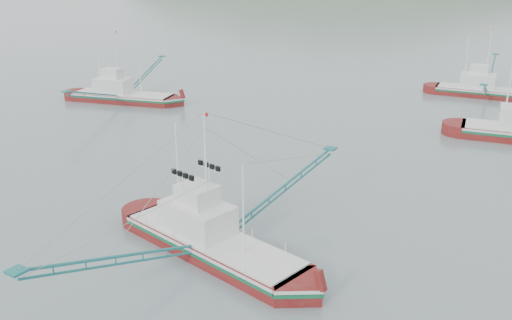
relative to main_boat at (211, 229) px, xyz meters
The scene contains 4 objects.
ground 3.95m from the main_boat, 131.49° to the left, with size 1200.00×1200.00×0.00m, color slate.
main_boat is the anchor object (origin of this frame).
bg_boat_left 42.44m from the main_boat, 143.47° to the left, with size 13.74×23.45×9.75m.
bg_boat_far 54.41m from the main_boat, 85.50° to the left, with size 13.56×23.70×9.66m.
Camera 1 is at (22.43, -27.74, 17.67)m, focal length 40.00 mm.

